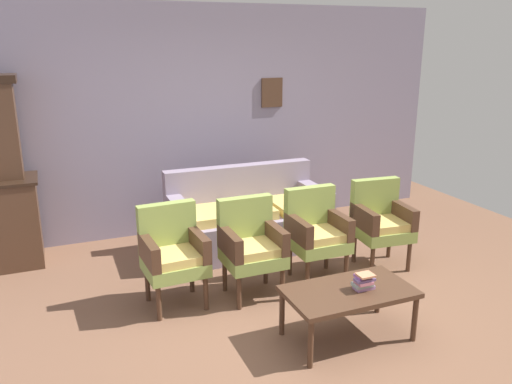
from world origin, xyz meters
The scene contains 9 objects.
ground_plane centered at (0.00, 0.00, 0.00)m, with size 7.68×7.68×0.00m, color brown.
wall_back_with_decor centered at (0.00, 2.63, 1.35)m, with size 6.40×0.09×2.70m.
floral_couch centered at (0.24, 1.75, 0.33)m, with size 1.76×0.82×0.90m.
armchair_by_doorway centered at (-0.86, 0.77, 0.50)m, with size 0.55×0.52×0.90m.
armchair_near_couch_end centered at (-0.15, 0.68, 0.50)m, with size 0.52×0.49×0.90m.
armchair_near_cabinet centered at (0.56, 0.75, 0.50)m, with size 0.52×0.49×0.90m.
armchair_row_middle centered at (1.33, 0.77, 0.50)m, with size 0.56×0.54×0.90m.
coffee_table centered at (0.27, -0.31, 0.38)m, with size 1.00×0.56×0.42m.
book_stack_on_table centered at (0.38, -0.35, 0.49)m, with size 0.17×0.12×0.13m.
Camera 1 is at (-1.78, -3.39, 2.28)m, focal length 36.24 mm.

